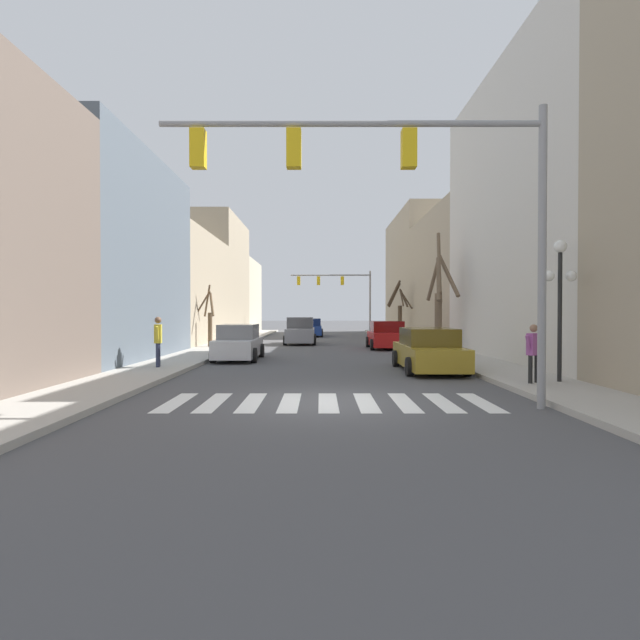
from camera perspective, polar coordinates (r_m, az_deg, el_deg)
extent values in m
plane|color=#4C4C4F|center=(12.01, 0.78, -9.32)|extent=(240.00, 240.00, 0.00)
cube|color=#ADA89E|center=(13.39, -26.85, -8.03)|extent=(2.42, 90.00, 0.15)
cube|color=#ADA89E|center=(13.57, 28.02, -7.92)|extent=(2.42, 90.00, 0.15)
cube|color=#515B66|center=(24.29, -25.06, 6.40)|extent=(6.00, 11.25, 9.01)
cube|color=tan|center=(34.93, -17.10, 3.34)|extent=(6.00, 11.65, 7.33)
cube|color=tan|center=(46.10, -12.93, 4.68)|extent=(6.00, 11.31, 10.44)
cube|color=#BCB299|center=(56.75, -10.48, 2.67)|extent=(6.00, 10.57, 7.89)
cube|color=beige|center=(24.62, 25.74, 10.87)|extent=(6.00, 14.41, 12.89)
cube|color=tan|center=(37.17, 16.41, 4.60)|extent=(6.00, 13.06, 9.16)
cube|color=tan|center=(50.98, 11.85, 5.04)|extent=(6.00, 15.31, 11.73)
cube|color=white|center=(12.40, -16.31, -9.02)|extent=(0.45, 2.60, 0.01)
cube|color=white|center=(12.18, -12.19, -9.18)|extent=(0.45, 2.60, 0.01)
cube|color=white|center=(12.03, -7.93, -9.30)|extent=(0.45, 2.60, 0.01)
cube|color=white|center=(11.94, -3.59, -9.37)|extent=(0.45, 2.60, 0.01)
cube|color=white|center=(11.92, 0.79, -9.38)|extent=(0.45, 2.60, 0.01)
cube|color=white|center=(11.97, 5.16, -9.34)|extent=(0.45, 2.60, 0.01)
cube|color=white|center=(12.08, 9.47, -9.25)|extent=(0.45, 2.60, 0.01)
cube|color=white|center=(12.26, 13.67, -9.12)|extent=(0.45, 2.60, 0.01)
cube|color=white|center=(12.51, 17.73, -8.94)|extent=(0.45, 2.60, 0.01)
cylinder|color=gray|center=(12.06, 23.91, 6.53)|extent=(0.18, 0.18, 6.66)
cylinder|color=gray|center=(11.73, 3.46, 21.49)|extent=(8.39, 0.14, 0.14)
cube|color=yellow|center=(11.69, 9.97, 18.70)|extent=(0.32, 0.28, 0.84)
cube|color=yellow|center=(11.55, -3.14, 18.95)|extent=(0.32, 0.28, 0.84)
cube|color=yellow|center=(11.84, -13.90, 18.46)|extent=(0.32, 0.28, 0.84)
cylinder|color=gray|center=(48.86, 5.60, 1.98)|extent=(0.18, 0.18, 6.19)
cylinder|color=gray|center=(48.76, 1.06, 5.16)|extent=(7.74, 0.14, 0.14)
cube|color=yellow|center=(48.76, 2.42, 4.51)|extent=(0.32, 0.28, 0.84)
cube|color=yellow|center=(48.71, -0.31, 4.51)|extent=(0.32, 0.28, 0.84)
cube|color=yellow|center=(48.75, -2.59, 4.51)|extent=(0.32, 0.28, 0.84)
cylinder|color=black|center=(15.79, 25.58, 0.29)|extent=(0.12, 0.12, 3.68)
sphere|color=white|center=(15.90, 25.62, 7.58)|extent=(0.36, 0.36, 0.36)
sphere|color=white|center=(15.69, 24.55, 4.59)|extent=(0.31, 0.31, 0.31)
sphere|color=white|center=(15.97, 26.64, 4.51)|extent=(0.31, 0.31, 0.31)
cube|color=gray|center=(33.55, -2.40, -1.71)|extent=(1.85, 4.21, 0.90)
cube|color=#464648|center=(33.52, -2.40, -0.31)|extent=(1.70, 2.19, 0.74)
cylinder|color=black|center=(32.23, -0.81, -2.36)|extent=(0.22, 0.64, 0.64)
cylinder|color=black|center=(32.31, -4.16, -2.35)|extent=(0.22, 0.64, 0.64)
cylinder|color=black|center=(34.84, -0.76, -2.12)|extent=(0.22, 0.64, 0.64)
cylinder|color=black|center=(34.91, -3.86, -2.11)|extent=(0.22, 0.64, 0.64)
cube|color=#A38423|center=(18.57, 12.15, -4.01)|extent=(1.88, 4.84, 0.76)
cube|color=#594813|center=(18.52, 12.16, -1.88)|extent=(1.73, 2.51, 0.62)
cylinder|color=black|center=(19.88, 8.52, -4.36)|extent=(0.22, 0.64, 0.64)
cylinder|color=black|center=(20.26, 13.90, -4.28)|extent=(0.22, 0.64, 0.64)
cylinder|color=black|center=(16.94, 10.05, -5.27)|extent=(0.22, 0.64, 0.64)
cylinder|color=black|center=(17.38, 16.31, -5.13)|extent=(0.22, 0.64, 0.64)
cube|color=silver|center=(22.66, -9.43, -3.10)|extent=(1.70, 4.30, 0.78)
cube|color=slate|center=(22.63, -9.43, -1.31)|extent=(1.56, 2.23, 0.64)
cylinder|color=black|center=(24.14, -10.95, -3.45)|extent=(0.22, 0.64, 0.64)
cylinder|color=black|center=(23.88, -6.85, -3.49)|extent=(0.22, 0.64, 0.64)
cylinder|color=black|center=(21.54, -12.28, -3.97)|extent=(0.22, 0.64, 0.64)
cylinder|color=black|center=(21.24, -7.69, -4.02)|extent=(0.22, 0.64, 0.64)
cube|color=red|center=(29.62, 7.48, -2.15)|extent=(1.92, 4.25, 0.80)
cube|color=maroon|center=(29.59, 7.48, -0.74)|extent=(1.76, 2.21, 0.66)
cylinder|color=black|center=(30.83, 5.35, -2.51)|extent=(0.22, 0.64, 0.64)
cylinder|color=black|center=(31.07, 8.95, -2.49)|extent=(0.22, 0.64, 0.64)
cylinder|color=black|center=(28.21, 5.87, -2.82)|extent=(0.22, 0.64, 0.64)
cylinder|color=black|center=(28.48, 9.78, -2.79)|extent=(0.22, 0.64, 0.64)
cube|color=navy|center=(44.73, -1.21, -1.15)|extent=(1.93, 4.84, 0.79)
cube|color=#0E1C46|center=(44.71, -1.21, -0.23)|extent=(1.78, 2.52, 0.64)
cylinder|color=black|center=(43.23, 0.06, -1.54)|extent=(0.22, 0.64, 0.64)
cylinder|color=black|center=(43.27, -2.56, -1.54)|extent=(0.22, 0.64, 0.64)
cylinder|color=black|center=(46.23, 0.05, -1.39)|extent=(0.22, 0.64, 0.64)
cylinder|color=black|center=(46.26, -2.40, -1.39)|extent=(0.22, 0.64, 0.64)
cylinder|color=black|center=(15.37, 23.37, -5.13)|extent=(0.12, 0.12, 0.78)
cylinder|color=black|center=(15.14, 22.77, -5.21)|extent=(0.12, 0.12, 0.78)
cube|color=#9E4C93|center=(15.19, 23.09, -2.56)|extent=(0.44, 0.39, 0.61)
sphere|color=#8C664C|center=(15.17, 23.10, -0.86)|extent=(0.22, 0.22, 0.22)
cylinder|color=#9E4C93|center=(15.38, 23.55, -2.67)|extent=(0.27, 0.21, 0.59)
cylinder|color=#9E4C93|center=(15.02, 22.61, -2.75)|extent=(0.27, 0.21, 0.59)
cylinder|color=#282D47|center=(18.93, -18.20, -3.86)|extent=(0.13, 0.13, 0.86)
cylinder|color=#282D47|center=(19.24, -18.10, -3.78)|extent=(0.13, 0.13, 0.86)
cube|color=gold|center=(19.04, -18.16, -1.51)|extent=(0.32, 0.46, 0.68)
sphere|color=brown|center=(19.02, -18.17, -0.01)|extent=(0.24, 0.24, 0.24)
cylinder|color=gold|center=(18.80, -18.24, -1.67)|extent=(0.15, 0.31, 0.66)
cylinder|color=gold|center=(19.28, -18.08, -1.61)|extent=(0.15, 0.31, 0.66)
cylinder|color=brown|center=(29.69, -12.59, -1.07)|extent=(0.25, 0.25, 1.97)
cylinder|color=brown|center=(29.95, -13.41, 1.85)|extent=(1.03, 0.48, 1.49)
cylinder|color=brown|center=(30.10, -12.90, 2.16)|extent=(0.58, 0.86, 1.89)
cylinder|color=brown|center=(29.21, -12.41, 1.77)|extent=(0.49, 0.98, 1.42)
cylinder|color=brown|center=(27.34, 13.22, -0.16)|extent=(0.38, 0.38, 3.00)
cylinder|color=brown|center=(27.73, 12.66, 4.40)|extent=(0.57, 0.99, 2.19)
cylinder|color=brown|center=(26.60, 14.33, 4.96)|extent=(0.74, 1.98, 2.37)
cylinder|color=brown|center=(26.70, 13.31, 6.41)|extent=(0.47, 1.66, 3.32)
cylinder|color=brown|center=(26.44, 13.21, 4.63)|extent=(0.58, 1.99, 2.43)
cylinder|color=brown|center=(28.04, 13.40, 4.39)|extent=(0.59, 1.38, 2.40)
cylinder|color=#473828|center=(41.95, 8.98, -0.11)|extent=(0.34, 0.34, 2.56)
cylinder|color=#473828|center=(41.43, 9.43, 2.48)|extent=(0.57, 1.31, 1.54)
cylinder|color=#473828|center=(41.30, 9.17, 2.57)|extent=(0.18, 1.45, 1.48)
cylinder|color=#473828|center=(42.21, 8.36, 2.81)|extent=(0.99, 0.79, 2.05)
cylinder|color=#473828|center=(41.69, 8.31, 3.06)|extent=(1.23, 0.62, 2.18)
cylinder|color=#473828|center=(41.60, 9.67, 2.33)|extent=(0.94, 1.02, 1.62)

